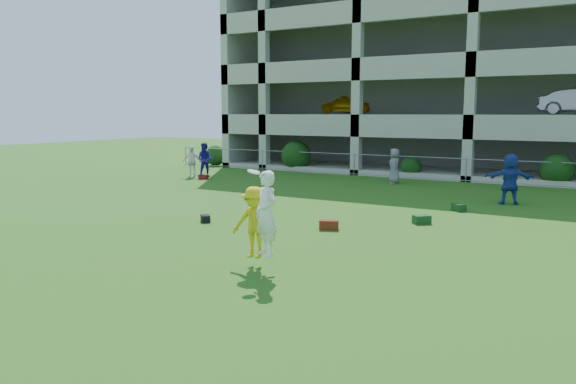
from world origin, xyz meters
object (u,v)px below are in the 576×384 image
Objects in this scene: bystander_b at (192,162)px; bystander_c at (394,166)px; bystander_d at (510,179)px; parking_garage at (504,69)px; frisbee_contest at (258,219)px; bystander_a at (205,160)px.

bystander_c is at bearing -4.69° from bystander_b.
bystander_d is 15.89m from parking_garage.
bystander_d is 12.50m from frisbee_contest.
bystander_c is (9.66, 2.44, -0.07)m from bystander_a.
parking_garage is (12.52, 13.41, 5.10)m from bystander_a.
frisbee_contest is (-3.17, -12.09, 0.15)m from bystander_d.
bystander_a is at bearing -98.78° from bystander_c.
bystander_a is 9.97m from bystander_c.
bystander_c is 0.88× the size of bystander_d.
bystander_d is at bearing -78.42° from parking_garage.
parking_garage reaches higher than bystander_b.
bystander_b is 10.59m from bystander_c.
parking_garage reaches higher than frisbee_contest.
parking_garage reaches higher than bystander_d.
bystander_a is 0.06× the size of parking_garage.
parking_garage is (-3.02, 14.76, 5.06)m from bystander_d.
bystander_c is at bearing 99.70° from frisbee_contest.
frisbee_contest is at bearing -13.24° from bystander_c.
bystander_a is 19.05m from parking_garage.
bystander_c is at bearing -13.88° from bystander_a.
bystander_a is 1.11× the size of bystander_b.
bystander_c is (10.16, 2.97, 0.02)m from bystander_b.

